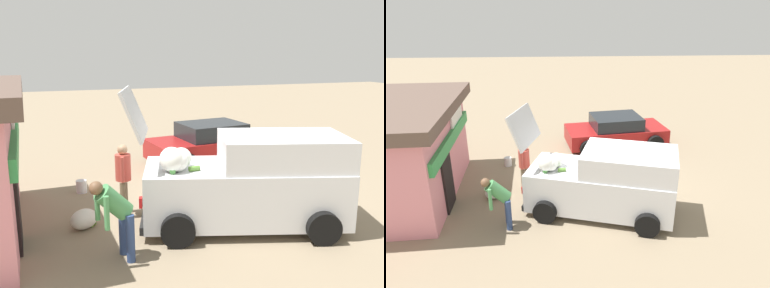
% 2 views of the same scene
% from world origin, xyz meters
% --- Properties ---
extents(ground_plane, '(60.00, 60.00, 0.00)m').
position_xyz_m(ground_plane, '(0.00, 0.00, 0.00)').
color(ground_plane, gray).
extents(delivery_van, '(2.94, 4.70, 2.87)m').
position_xyz_m(delivery_van, '(-1.30, 0.23, 0.96)').
color(delivery_van, silver).
rests_on(delivery_van, ground_plane).
extents(parked_sedan, '(2.63, 4.26, 1.29)m').
position_xyz_m(parked_sedan, '(3.75, -0.86, 0.61)').
color(parked_sedan, maroon).
rests_on(parked_sedan, ground_plane).
extents(vendor_standing, '(0.56, 0.41, 1.61)m').
position_xyz_m(vendor_standing, '(0.11, 2.60, 0.93)').
color(vendor_standing, '#726047').
rests_on(vendor_standing, ground_plane).
extents(customer_bending, '(0.61, 0.77, 1.50)m').
position_xyz_m(customer_bending, '(-1.92, 3.08, 0.91)').
color(customer_bending, navy).
rests_on(customer_bending, ground_plane).
extents(unloaded_banana_pile, '(0.82, 0.77, 0.40)m').
position_xyz_m(unloaded_banana_pile, '(-0.32, 3.50, 0.19)').
color(unloaded_banana_pile, silver).
rests_on(unloaded_banana_pile, ground_plane).
extents(paint_bucket, '(0.27, 0.27, 0.32)m').
position_xyz_m(paint_bucket, '(1.95, 3.39, 0.16)').
color(paint_bucket, silver).
rests_on(paint_bucket, ground_plane).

